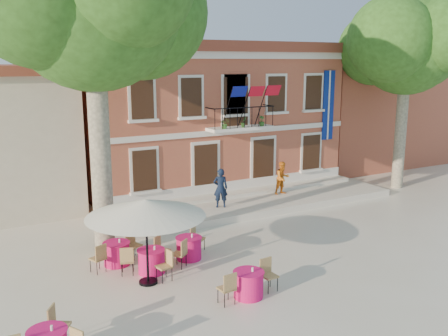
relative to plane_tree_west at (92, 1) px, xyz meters
The scene contains 13 objects.
ground 10.27m from the plane_tree_west, 18.56° to the right, with size 90.00×90.00×0.00m, color beige.
main_building 12.03m from the plane_tree_west, 46.91° to the left, with size 13.50×9.59×7.50m.
neighbor_east 22.22m from the plane_tree_west, 24.98° to the left, with size 9.40×9.40×6.40m.
terrace 11.49m from the plane_tree_west, 18.40° to the left, with size 14.00×3.40×0.30m, color silver.
plane_tree_west is the anchor object (origin of this frame).
plane_tree_east 16.39m from the plane_tree_west, ahead, with size 5.05×5.05×9.92m.
patio_umbrella 6.70m from the plane_tree_west, 80.14° to the right, with size 3.54×3.54×2.63m.
pedestrian_navy 9.53m from the plane_tree_west, 21.38° to the left, with size 0.63×0.41×1.73m, color black.
pedestrian_orange 12.23m from the plane_tree_west, 16.28° to the left, with size 0.77×0.60×1.59m, color orange.
cafe_table_0 8.31m from the plane_tree_west, 68.37° to the right, with size 1.85×1.76×0.95m.
cafe_table_1 9.83m from the plane_tree_west, 62.23° to the right, with size 1.95×0.90×0.95m.
cafe_table_3 8.05m from the plane_tree_west, 85.09° to the right, with size 1.94×1.10×0.95m.
cafe_table_4 8.51m from the plane_tree_west, 35.94° to the right, with size 1.74×1.55×0.95m.
Camera 1 is at (-9.87, -14.34, 6.58)m, focal length 40.00 mm.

